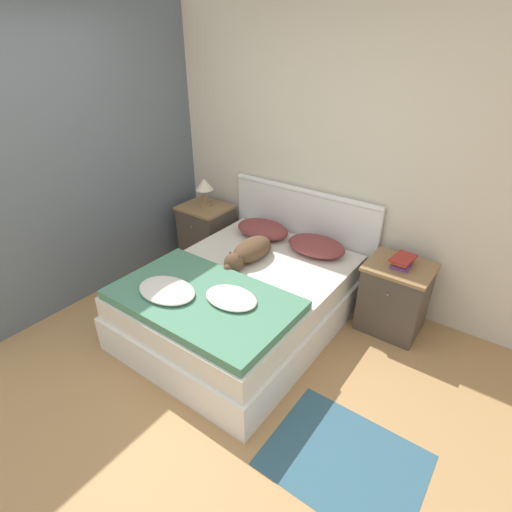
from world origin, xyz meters
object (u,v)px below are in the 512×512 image
(nightstand_left, at_px, (207,232))
(pillow_left, at_px, (263,229))
(dog, at_px, (249,252))
(table_lamp, at_px, (204,185))
(pillow_right, at_px, (316,246))
(bed, at_px, (243,300))
(book_stack, at_px, (402,261))
(nightstand_right, at_px, (394,297))

(nightstand_left, height_order, pillow_left, pillow_left)
(pillow_left, distance_m, dog, 0.52)
(pillow_left, distance_m, table_lamp, 0.82)
(pillow_left, relative_size, pillow_right, 1.00)
(bed, bearing_deg, table_lamp, 145.78)
(nightstand_left, bearing_deg, dog, -26.59)
(table_lamp, bearing_deg, nightstand_left, -90.00)
(pillow_left, height_order, book_stack, book_stack)
(pillow_left, bearing_deg, book_stack, 0.52)
(nightstand_right, distance_m, dog, 1.30)
(nightstand_right, relative_size, book_stack, 2.61)
(dog, xyz_separation_m, table_lamp, (-0.96, 0.49, 0.27))
(dog, bearing_deg, book_stack, 22.91)
(pillow_right, xyz_separation_m, dog, (-0.41, -0.48, 0.02))
(nightstand_left, bearing_deg, book_stack, 0.40)
(dog, height_order, table_lamp, table_lamp)
(pillow_left, bearing_deg, nightstand_left, -179.83)
(pillow_left, relative_size, table_lamp, 1.80)
(nightstand_right, xyz_separation_m, book_stack, (-0.00, 0.01, 0.35))
(nightstand_right, height_order, table_lamp, table_lamp)
(pillow_left, relative_size, book_stack, 2.30)
(bed, bearing_deg, nightstand_right, 33.77)
(nightstand_left, xyz_separation_m, dog, (0.96, -0.48, 0.27))
(table_lamp, bearing_deg, nightstand_right, -0.33)
(nightstand_left, xyz_separation_m, pillow_right, (1.37, 0.00, 0.25))
(nightstand_left, distance_m, table_lamp, 0.54)
(nightstand_right, height_order, pillow_left, pillow_left)
(pillow_left, height_order, pillow_right, same)
(dog, distance_m, book_stack, 1.27)
(bed, relative_size, dog, 2.86)
(bed, distance_m, nightstand_left, 1.28)
(dog, bearing_deg, table_lamp, 152.82)
(table_lamp, bearing_deg, bed, -34.22)
(pillow_right, bearing_deg, table_lamp, 179.58)
(nightstand_right, relative_size, pillow_left, 1.14)
(pillow_right, distance_m, dog, 0.63)
(dog, distance_m, table_lamp, 1.11)
(pillow_right, height_order, table_lamp, table_lamp)
(nightstand_right, bearing_deg, table_lamp, 179.67)
(bed, height_order, pillow_left, pillow_left)
(book_stack, bearing_deg, nightstand_right, -89.56)
(nightstand_left, relative_size, nightstand_right, 1.00)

